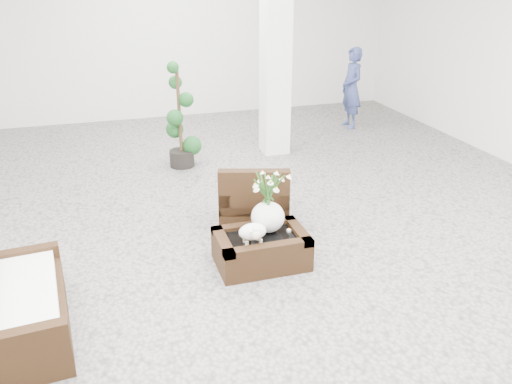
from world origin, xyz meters
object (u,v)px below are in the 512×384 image
object	(u,v)px
loveseat	(22,298)
topiary	(179,116)
armchair	(254,194)
coffee_table	(261,250)

from	to	relation	value
loveseat	topiary	bearing A→B (deg)	-32.89
topiary	armchair	bearing A→B (deg)	-78.48
coffee_table	topiary	xyz separation A→B (m)	(-0.29, 3.07, 0.61)
topiary	loveseat	bearing A→B (deg)	-117.74
loveseat	topiary	distance (m)	4.05
armchair	loveseat	distance (m)	2.68
topiary	coffee_table	bearing A→B (deg)	-84.66
armchair	loveseat	xyz separation A→B (m)	(-2.33, -1.31, -0.06)
coffee_table	topiary	size ratio (longest dim) A/B	0.58
coffee_table	loveseat	world-z (taller)	loveseat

